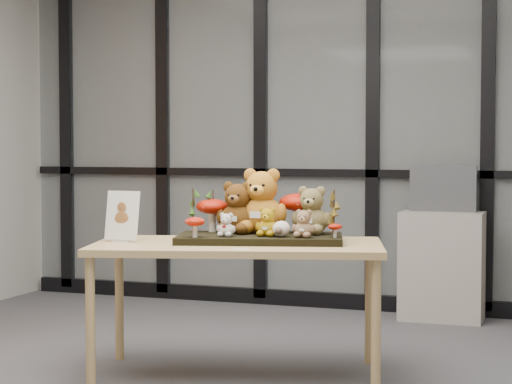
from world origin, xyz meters
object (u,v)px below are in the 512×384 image
at_px(diorama_tray, 260,238).
at_px(bear_tan_back, 312,208).
at_px(mushroom_front_left, 195,226).
at_px(monitor, 443,188).
at_px(bear_white_bow, 226,223).
at_px(mushroom_back_right, 298,211).
at_px(display_table, 238,255).
at_px(cabinet, 442,266).
at_px(sign_holder, 122,218).
at_px(bear_brown_medium, 238,205).
at_px(bear_beige_small, 304,222).
at_px(plush_cream_hedgehog, 281,228).
at_px(bear_small_yellow, 268,220).
at_px(mushroom_back_left, 212,214).
at_px(bear_pooh_yellow, 262,198).
at_px(mushroom_front_right, 335,230).

distance_m(diorama_tray, bear_tan_back, 0.34).
relative_size(mushroom_front_left, monitor, 0.25).
bearing_deg(bear_white_bow, mushroom_back_right, 34.17).
height_order(display_table, cabinet, cabinet).
bearing_deg(sign_holder, bear_brown_medium, 27.58).
bearing_deg(bear_beige_small, bear_white_bow, 177.40).
bearing_deg(display_table, plush_cream_hedgehog, -10.22).
bearing_deg(monitor, bear_beige_small, -103.14).
bearing_deg(bear_small_yellow, plush_cream_hedgehog, -22.73).
height_order(bear_brown_medium, bear_white_bow, bear_brown_medium).
xyz_separation_m(mushroom_back_left, mushroom_front_left, (0.03, -0.32, -0.04)).
height_order(bear_brown_medium, sign_holder, bear_brown_medium).
bearing_deg(cabinet, display_table, -112.51).
bearing_deg(display_table, cabinet, 52.50).
height_order(bear_pooh_yellow, bear_small_yellow, bear_pooh_yellow).
bearing_deg(mushroom_back_left, bear_brown_medium, -10.13).
relative_size(display_table, bear_brown_medium, 5.38).
height_order(bear_white_bow, bear_beige_small, bear_beige_small).
height_order(bear_tan_back, mushroom_front_right, bear_tan_back).
xyz_separation_m(bear_brown_medium, mushroom_front_right, (0.58, -0.06, -0.12)).
distance_m(bear_beige_small, sign_holder, 1.01).
xyz_separation_m(diorama_tray, bear_beige_small, (0.27, -0.06, 0.10)).
height_order(bear_brown_medium, mushroom_front_left, bear_brown_medium).
bearing_deg(bear_beige_small, bear_pooh_yellow, 135.66).
distance_m(mushroom_back_left, monitor, 2.13).
bearing_deg(mushroom_front_right, bear_pooh_yellow, 165.63).
height_order(mushroom_front_right, monitor, monitor).
height_order(bear_pooh_yellow, plush_cream_hedgehog, bear_pooh_yellow).
bearing_deg(bear_small_yellow, cabinet, 56.27).
height_order(bear_beige_small, mushroom_back_right, mushroom_back_right).
bearing_deg(mushroom_front_left, plush_cream_hedgehog, 21.95).
relative_size(mushroom_back_left, mushroom_back_right, 0.84).
bearing_deg(diorama_tray, plush_cream_hedgehog, -39.66).
relative_size(bear_tan_back, mushroom_front_right, 3.51).
bearing_deg(mushroom_back_right, sign_holder, -153.61).
distance_m(bear_pooh_yellow, cabinet, 2.05).
bearing_deg(bear_white_bow, bear_pooh_yellow, 50.88).
bearing_deg(display_table, bear_tan_back, 17.41).
height_order(bear_brown_medium, bear_small_yellow, bear_brown_medium).
bearing_deg(bear_beige_small, sign_holder, 175.27).
bearing_deg(sign_holder, bear_beige_small, 11.03).
bearing_deg(mushroom_front_left, mushroom_front_right, 18.16).
distance_m(bear_pooh_yellow, mushroom_front_right, 0.49).
distance_m(bear_tan_back, mushroom_front_left, 0.67).
bearing_deg(bear_tan_back, mushroom_front_left, -160.08).
relative_size(display_table, mushroom_back_right, 7.00).
distance_m(display_table, bear_beige_small, 0.41).
relative_size(display_table, bear_white_bow, 12.04).
bearing_deg(cabinet, mushroom_back_right, -108.45).
distance_m(bear_white_bow, mushroom_front_left, 0.17).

